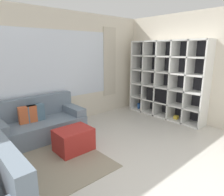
# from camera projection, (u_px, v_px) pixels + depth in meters

# --- Properties ---
(ground_plane) EXTENTS (16.00, 16.00, 0.00)m
(ground_plane) POSITION_uv_depth(u_px,v_px,m) (173.00, 186.00, 2.73)
(ground_plane) COLOR beige
(wall_back) EXTENTS (6.38, 0.11, 2.70)m
(wall_back) POSITION_uv_depth(u_px,v_px,m) (58.00, 69.00, 4.71)
(wall_back) COLOR beige
(wall_back) RESTS_ON ground_plane
(wall_right) EXTENTS (0.07, 4.36, 2.70)m
(wall_right) POSITION_uv_depth(u_px,v_px,m) (178.00, 67.00, 5.25)
(wall_right) COLOR beige
(wall_right) RESTS_ON ground_plane
(area_rug) EXTENTS (2.06, 1.87, 0.01)m
(area_rug) POSITION_uv_depth(u_px,v_px,m) (36.00, 166.00, 3.19)
(area_rug) COLOR gray
(area_rug) RESTS_ON ground_plane
(shelving_unit) EXTENTS (0.43, 2.18, 2.04)m
(shelving_unit) POSITION_uv_depth(u_px,v_px,m) (166.00, 80.00, 5.32)
(shelving_unit) COLOR #232328
(shelving_unit) RESTS_ON ground_plane
(couch_main) EXTENTS (1.79, 0.84, 0.83)m
(couch_main) POSITION_uv_depth(u_px,v_px,m) (39.00, 124.00, 4.16)
(couch_main) COLOR slate
(couch_main) RESTS_ON ground_plane
(ottoman) EXTENTS (0.64, 0.49, 0.42)m
(ottoman) POSITION_uv_depth(u_px,v_px,m) (74.00, 140.00, 3.63)
(ottoman) COLOR #A82823
(ottoman) RESTS_ON ground_plane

